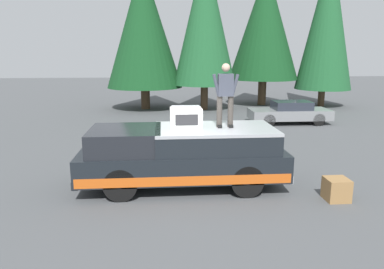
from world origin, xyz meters
TOP-DOWN VIEW (x-y plane):
  - ground_plane at (0.00, 0.00)m, footprint 90.00×90.00m
  - pickup_truck at (0.05, 0.09)m, footprint 2.01×5.54m
  - compressor_unit at (0.10, 0.00)m, footprint 0.65×0.84m
  - person_on_truck_bed at (0.06, -1.04)m, footprint 0.29×0.72m
  - parked_car_grey at (8.75, -5.95)m, footprint 1.64×4.10m
  - wooden_crate at (-1.22, -3.68)m, footprint 0.56×0.56m
  - conifer_far_left at (14.68, -10.24)m, footprint 3.68×3.68m
  - conifer_left at (15.70, -6.37)m, footprint 4.72×4.72m
  - conifer_center_left at (13.87, -2.09)m, footprint 3.93×3.93m
  - conifer_center_right at (14.45, 1.70)m, footprint 4.79×4.79m

SIDE VIEW (x-z plane):
  - ground_plane at x=0.00m, z-range 0.00..0.00m
  - wooden_crate at x=-1.22m, z-range 0.00..0.56m
  - parked_car_grey at x=8.75m, z-range 0.00..1.16m
  - pickup_truck at x=0.05m, z-range 0.05..1.70m
  - compressor_unit at x=0.10m, z-range 1.65..2.21m
  - person_on_truck_bed at x=0.06m, z-range 1.71..3.40m
  - conifer_center_right at x=14.45m, z-range 0.69..9.69m
  - conifer_left at x=15.70m, z-range 0.88..10.01m
  - conifer_center_left at x=13.87m, z-range 0.78..10.54m
  - conifer_far_left at x=14.68m, z-range 0.58..10.84m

